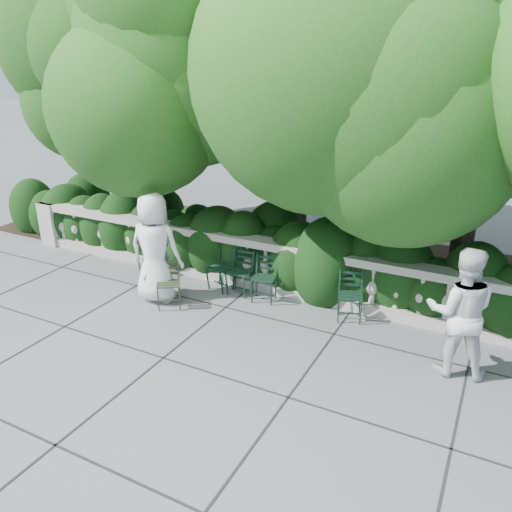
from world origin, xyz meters
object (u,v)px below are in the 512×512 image
at_px(person_casual_man, 460,312).
at_px(chair_f, 349,324).
at_px(chair_e, 262,304).
at_px(person_woman_grey, 153,257).
at_px(chair_weathered, 170,310).
at_px(chair_a, 148,276).
at_px(person_businessman, 155,248).
at_px(chair_d, 236,297).
at_px(chair_b, 216,292).

bearing_deg(person_casual_man, chair_f, -31.30).
distance_m(chair_e, person_woman_grey, 2.11).
relative_size(chair_weathered, person_woman_grey, 0.50).
bearing_deg(chair_a, person_casual_man, -11.02).
height_order(chair_f, chair_weathered, same).
bearing_deg(chair_a, person_businessman, -46.00).
distance_m(chair_d, chair_f, 2.15).
bearing_deg(person_businessman, chair_weathered, 138.60).
relative_size(chair_e, chair_f, 1.00).
relative_size(chair_a, chair_e, 1.00).
distance_m(chair_weathered, person_casual_man, 4.71).
relative_size(person_businessman, person_casual_man, 1.07).
distance_m(chair_d, person_casual_man, 4.00).
xyz_separation_m(chair_b, chair_e, (1.00, -0.06, 0.00)).
bearing_deg(chair_b, person_woman_grey, -123.41).
bearing_deg(chair_weathered, chair_a, 105.89).
distance_m(chair_f, chair_weathered, 3.08).
bearing_deg(chair_weathered, chair_b, 36.82).
relative_size(chair_b, person_casual_man, 0.45).
distance_m(chair_weathered, person_woman_grey, 0.99).
bearing_deg(person_businessman, chair_a, -51.22).
distance_m(chair_a, person_businessman, 1.50).
bearing_deg(chair_e, chair_f, -9.94).
bearing_deg(chair_b, person_businessman, -123.73).
bearing_deg(chair_weathered, person_woman_grey, 118.25).
distance_m(chair_f, person_woman_grey, 3.58).
bearing_deg(person_casual_man, person_woman_grey, -9.53).
height_order(chair_e, chair_f, same).
bearing_deg(chair_d, chair_weathered, -128.30).
bearing_deg(chair_b, person_casual_man, 3.37).
height_order(chair_b, chair_d, same).
bearing_deg(chair_f, chair_d, 160.51).
distance_m(chair_weathered, person_businessman, 1.12).
relative_size(chair_a, chair_weathered, 1.00).
distance_m(chair_e, chair_f, 1.61).
height_order(chair_a, person_woman_grey, person_woman_grey).
height_order(chair_a, chair_d, same).
xyz_separation_m(chair_e, chair_weathered, (-1.31, -0.96, 0.00)).
relative_size(chair_d, person_woman_grey, 0.50).
relative_size(chair_b, person_businessman, 0.43).
relative_size(chair_d, chair_f, 1.00).
height_order(chair_b, chair_f, same).
relative_size(chair_b, person_woman_grey, 0.50).
bearing_deg(chair_b, chair_e, 8.88).
bearing_deg(chair_f, person_casual_man, -39.41).
bearing_deg(chair_e, person_businessman, -169.46).
relative_size(chair_d, person_businessman, 0.43).
xyz_separation_m(chair_e, chair_f, (1.61, 0.02, 0.00)).
distance_m(chair_b, chair_e, 1.00).
xyz_separation_m(chair_d, chair_f, (2.15, -0.02, 0.00)).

